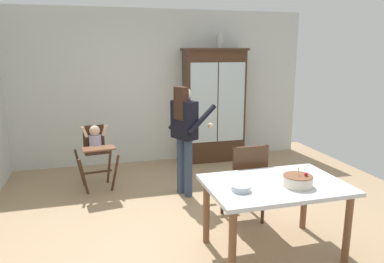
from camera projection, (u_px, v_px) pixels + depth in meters
The scene contains 10 objects.
ground_plane at pixel (205, 221), 4.35m from camera, with size 6.24×6.24×0.00m, color tan.
wall_back at pixel (162, 87), 6.53m from camera, with size 5.32×0.06×2.70m, color silver.
china_cabinet at pixel (214, 105), 6.58m from camera, with size 1.13×0.48×2.04m.
ceramic_vase at pixel (220, 41), 6.36m from camera, with size 0.13×0.13×0.27m.
high_chair_with_toddler at pixel (96, 146), 5.25m from camera, with size 0.65×0.74×0.95m.
adult_person at pixel (185, 128), 4.96m from camera, with size 0.65×0.64×1.53m.
dining_table at pixel (275, 193), 3.56m from camera, with size 1.35×0.92×0.74m.
birthday_cake at pixel (298, 181), 3.44m from camera, with size 0.28×0.28×0.19m.
serving_bowl at pixel (241, 188), 3.33m from camera, with size 0.18×0.18×0.06m, color #B2BCC6.
dining_chair_far_side at pixel (246, 178), 4.21m from camera, with size 0.44×0.44×0.96m.
Camera 1 is at (-1.21, -3.83, 2.01)m, focal length 33.98 mm.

